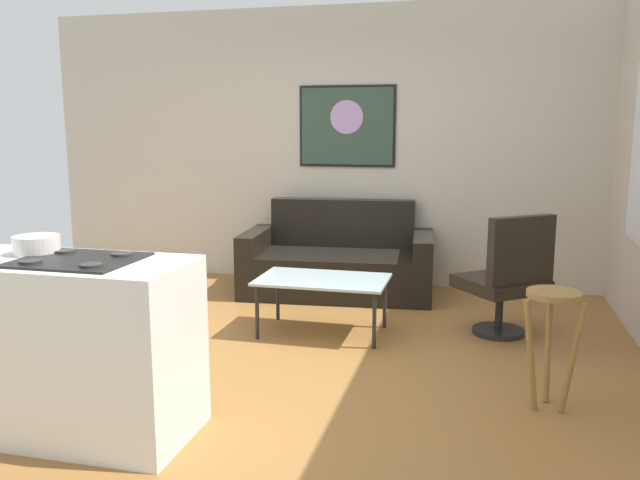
# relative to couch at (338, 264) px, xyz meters

# --- Properties ---
(ground) EXTENTS (6.40, 6.40, 0.04)m
(ground) POSITION_rel_couch_xyz_m (-0.09, -1.91, -0.31)
(ground) COLOR olive
(back_wall) EXTENTS (6.40, 0.05, 2.80)m
(back_wall) POSITION_rel_couch_xyz_m (-0.09, 0.52, 1.11)
(back_wall) COLOR beige
(back_wall) RESTS_ON ground
(couch) EXTENTS (1.88, 1.05, 0.89)m
(couch) POSITION_rel_couch_xyz_m (0.00, 0.00, 0.00)
(couch) COLOR black
(couch) RESTS_ON ground
(coffee_table) EXTENTS (1.01, 0.62, 0.44)m
(coffee_table) POSITION_rel_couch_xyz_m (0.15, -1.26, 0.12)
(coffee_table) COLOR silver
(coffee_table) RESTS_ON ground
(armchair) EXTENTS (0.79, 0.79, 0.96)m
(armchair) POSITION_rel_couch_xyz_m (1.55, -1.01, 0.19)
(armchair) COLOR black
(armchair) RESTS_ON ground
(bar_stool) EXTENTS (0.35, 0.34, 0.70)m
(bar_stool) POSITION_rel_couch_xyz_m (1.75, -2.29, 0.24)
(bar_stool) COLOR olive
(bar_stool) RESTS_ON ground
(kitchen_counter) EXTENTS (1.77, 0.63, 0.96)m
(kitchen_counter) POSITION_rel_couch_xyz_m (-0.98, -3.20, 0.18)
(kitchen_counter) COLOR white
(kitchen_counter) RESTS_ON ground
(mixing_bowl) EXTENTS (0.25, 0.25, 0.10)m
(mixing_bowl) POSITION_rel_couch_xyz_m (-0.99, -3.08, 0.70)
(mixing_bowl) COLOR silver
(mixing_bowl) RESTS_ON kitchen_counter
(wall_painting) EXTENTS (0.99, 0.03, 0.82)m
(wall_painting) POSITION_rel_couch_xyz_m (-0.02, 0.48, 1.33)
(wall_painting) COLOR black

